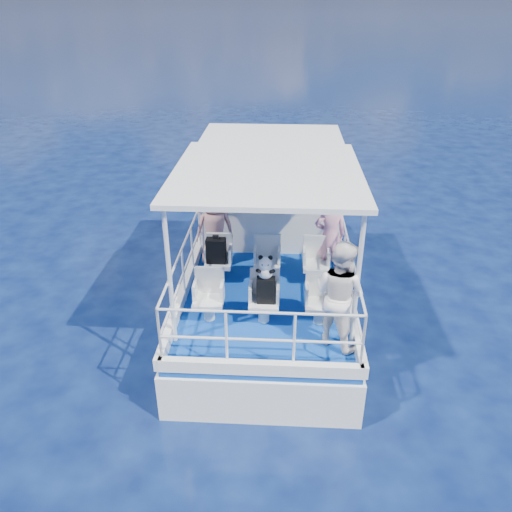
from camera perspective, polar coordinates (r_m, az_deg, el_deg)
The scene contains 20 objects.
ground at distance 9.69m, azimuth 1.15°, elevation -7.97°, with size 2000.00×2000.00×0.00m, color #071138.
hull at distance 10.52m, azimuth 1.36°, elevation -4.79°, with size 3.00×7.00×1.60m, color white.
deck at distance 10.09m, azimuth 1.42°, elevation -0.72°, with size 2.90×6.90×0.10m, color navy.
cabin at distance 10.81m, azimuth 1.73°, elevation 7.95°, with size 2.85×2.00×2.20m, color white.
canopy at distance 8.07m, azimuth 1.30°, elevation 9.57°, with size 3.00×3.20×0.08m, color white.
canopy_posts at distance 8.45m, azimuth 1.21°, elevation 2.10°, with size 2.77×2.97×2.20m.
railings at distance 8.45m, azimuth 1.08°, elevation -2.52°, with size 2.84×3.59×1.00m, color white, non-canonical shape.
seat_port_fwd at distance 9.34m, azimuth -4.27°, elevation -1.61°, with size 0.48×0.46×0.38m, color silver.
seat_center_fwd at distance 9.27m, azimuth 1.26°, elevation -1.77°, with size 0.48×0.46×0.38m, color silver.
seat_stbd_fwd at distance 9.29m, azimuth 6.81°, elevation -1.91°, with size 0.48×0.46×0.38m, color silver.
seat_port_aft at distance 8.25m, azimuth -5.38°, elevation -6.03°, with size 0.48×0.46×0.38m, color silver.
seat_center_aft at distance 8.17m, azimuth 0.91°, elevation -6.26°, with size 0.48×0.46×0.38m, color silver.
seat_stbd_aft at distance 8.19m, azimuth 7.26°, elevation -6.41°, with size 0.48×0.46×0.38m, color silver.
passenger_port_fwd at distance 9.63m, azimuth -4.74°, elevation 3.08°, with size 0.56×0.40×1.51m, color tan.
passenger_stbd_fwd at distance 9.27m, azimuth 8.44°, elevation 2.28°, with size 0.60×0.39×1.63m, color pink.
passenger_stbd_aft at distance 7.44m, azimuth 9.52°, elevation -4.32°, with size 0.83×0.65×1.71m, color white.
backpack_port at distance 9.12m, azimuth -4.58°, elevation 0.62°, with size 0.36×0.20×0.47m, color black.
backpack_center at distance 7.92m, azimuth 1.13°, elevation -3.93°, with size 0.29×0.16×0.44m, color black.
compact_camera at distance 9.01m, azimuth -4.65°, elevation 2.18°, with size 0.11×0.07×0.07m, color black.
panda at distance 7.73m, azimuth 1.09°, elevation -1.26°, with size 0.25×0.21×0.39m, color silver, non-canonical shape.
Camera 1 is at (0.26, -7.87, 5.66)m, focal length 35.00 mm.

